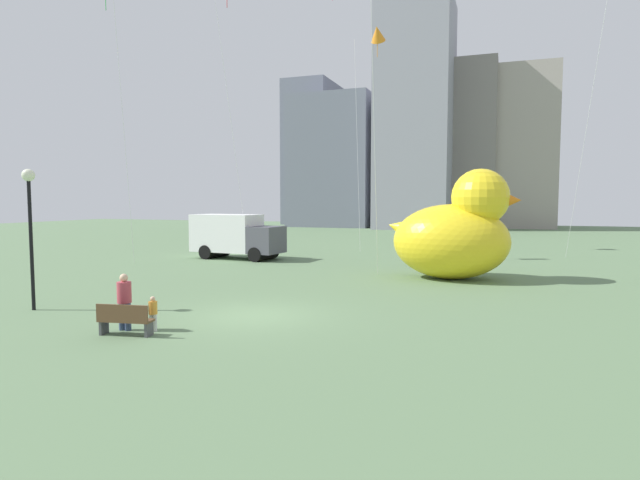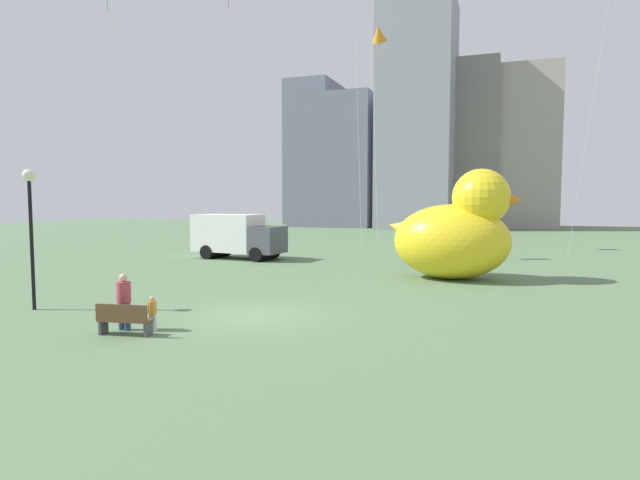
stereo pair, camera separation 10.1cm
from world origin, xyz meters
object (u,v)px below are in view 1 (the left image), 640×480
(giant_inflatable_duck, at_px, (456,233))
(box_truck, at_px, (235,236))
(park_bench, at_px, (124,319))
(kite_orange, at_px, (377,34))
(person_adult, at_px, (124,299))
(person_child, at_px, (153,312))
(lamppost, at_px, (30,208))

(giant_inflatable_duck, height_order, box_truck, giant_inflatable_duck)
(park_bench, bearing_deg, kite_orange, 88.86)
(person_adult, bearing_deg, giant_inflatable_duck, 58.90)
(park_bench, height_order, giant_inflatable_duck, giant_inflatable_duck)
(park_bench, height_order, box_truck, box_truck)
(box_truck, bearing_deg, kite_orange, 52.69)
(person_child, distance_m, kite_orange, 30.87)
(person_adult, height_order, kite_orange, kite_orange)
(lamppost, height_order, box_truck, lamppost)
(person_adult, relative_size, box_truck, 0.27)
(person_child, height_order, kite_orange, kite_orange)
(park_bench, distance_m, kite_orange, 31.54)
(kite_orange, bearing_deg, lamppost, -102.87)
(lamppost, distance_m, kite_orange, 29.15)
(person_adult, xyz_separation_m, giant_inflatable_duck, (8.10, 13.43, 1.32))
(person_adult, distance_m, kite_orange, 30.88)
(park_bench, relative_size, box_truck, 0.26)
(person_child, xyz_separation_m, box_truck, (-6.91, 17.44, 0.89))
(kite_orange, bearing_deg, person_child, -90.29)
(person_adult, relative_size, lamppost, 0.34)
(person_adult, xyz_separation_m, person_child, (0.84, 0.19, -0.35))
(giant_inflatable_duck, distance_m, kite_orange, 20.59)
(person_child, relative_size, kite_orange, 0.06)
(lamppost, bearing_deg, giant_inflatable_duck, 43.20)
(person_adult, height_order, lamppost, lamppost)
(person_adult, bearing_deg, box_truck, 109.00)
(person_adult, distance_m, box_truck, 18.65)
(giant_inflatable_duck, height_order, lamppost, giant_inflatable_duck)
(giant_inflatable_duck, distance_m, lamppost, 17.86)
(kite_orange, bearing_deg, person_adult, -92.07)
(giant_inflatable_duck, bearing_deg, person_adult, -121.10)
(giant_inflatable_duck, height_order, kite_orange, kite_orange)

